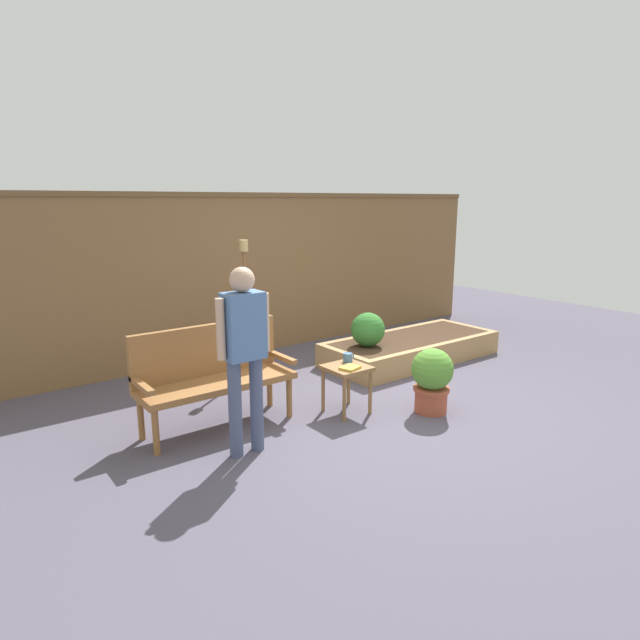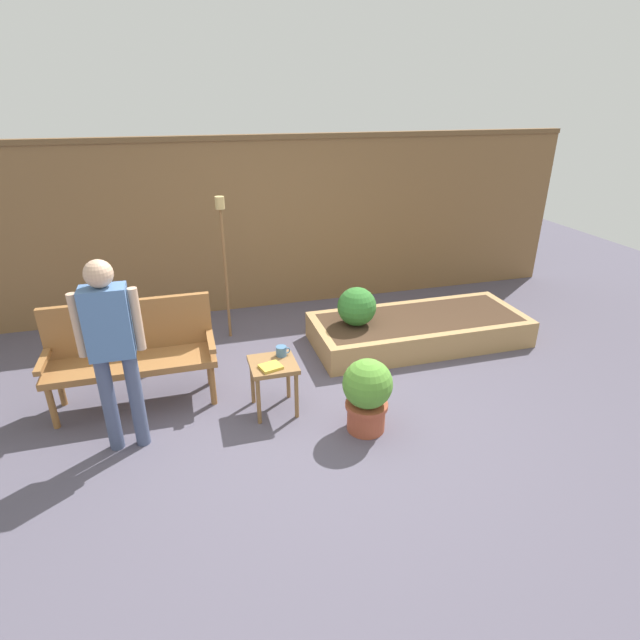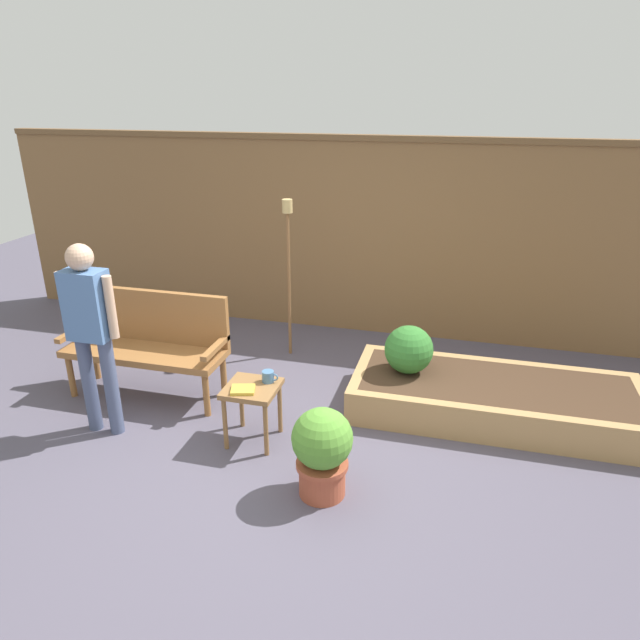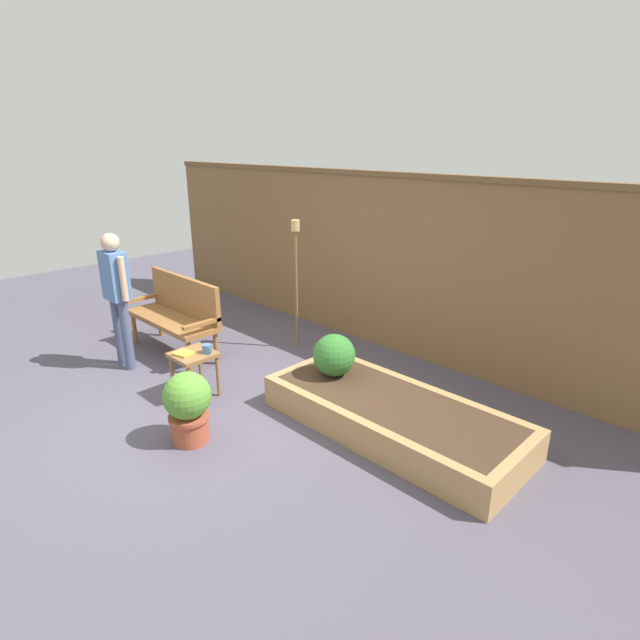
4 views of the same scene
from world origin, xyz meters
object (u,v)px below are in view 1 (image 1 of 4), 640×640
garden_bench (212,369)px  side_table (347,374)px  person_by_bench (244,345)px  cup_on_table (348,357)px  book_on_table (350,368)px  tiki_torch (245,283)px  shrub_near_bench (368,330)px  potted_boxwood (432,377)px

garden_bench → side_table: bearing=-23.9°
side_table → garden_bench: bearing=156.1°
side_table → person_by_bench: size_ratio=0.31×
cup_on_table → book_on_table: cup_on_table is taller
book_on_table → side_table: bearing=52.4°
tiki_torch → side_table: bearing=-82.7°
cup_on_table → tiki_torch: (-0.31, 1.51, 0.59)m
cup_on_table → shrub_near_bench: shrub_near_bench is taller
side_table → tiki_torch: 1.78m
garden_bench → tiki_torch: (0.97, 1.09, 0.57)m
tiki_torch → person_by_bench: (-1.01, -1.79, -0.18)m
book_on_table → cup_on_table: bearing=39.0°
side_table → potted_boxwood: bearing=-35.6°
cup_on_table → tiki_torch: bearing=101.5°
garden_bench → person_by_bench: (-0.04, -0.69, 0.39)m
potted_boxwood → tiki_torch: size_ratio=0.40×
person_by_bench → cup_on_table: bearing=11.7°
cup_on_table → book_on_table: 0.24m
tiki_torch → person_by_bench: 2.06m
book_on_table → tiki_torch: bearing=80.0°
garden_bench → potted_boxwood: size_ratio=2.22×
shrub_near_bench → tiki_torch: (-1.30, 0.71, 0.61)m
book_on_table → potted_boxwood: (0.72, -0.40, -0.14)m
side_table → shrub_near_bench: 1.43m
side_table → cup_on_table: bearing=46.1°
garden_bench → potted_boxwood: 2.13m
person_by_bench → tiki_torch: bearing=60.5°
side_table → book_on_table: book_on_table is taller
potted_boxwood → person_by_bench: bearing=170.5°
garden_bench → cup_on_table: (1.28, -0.42, -0.02)m
cup_on_table → book_on_table: size_ratio=0.74×
garden_bench → book_on_table: bearing=-28.2°
garden_bench → shrub_near_bench: 2.30m
cup_on_table → garden_bench: bearing=161.8°
book_on_table → shrub_near_bench: bearing=25.7°
cup_on_table → person_by_bench: (-1.32, -0.27, 0.41)m
tiki_torch → book_on_table: bearing=-84.2°
cup_on_table → side_table: bearing=-133.9°
shrub_near_bench → tiki_torch: 1.60m
garden_bench → person_by_bench: size_ratio=0.92×
side_table → person_by_bench: person_by_bench is taller
garden_bench → cup_on_table: size_ratio=11.08×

